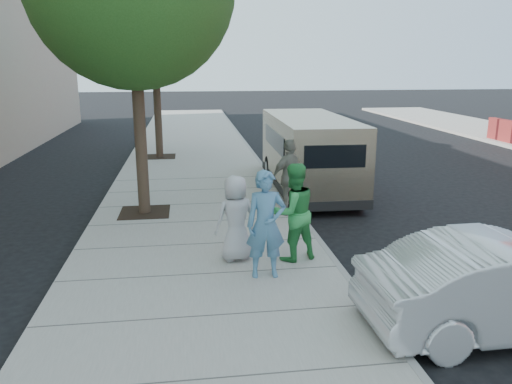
# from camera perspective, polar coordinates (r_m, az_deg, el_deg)

# --- Properties ---
(ground) EXTENTS (120.00, 120.00, 0.00)m
(ground) POSITION_cam_1_polar(r_m,az_deg,el_deg) (10.34, -0.70, -6.44)
(ground) COLOR black
(ground) RESTS_ON ground
(sidewalk) EXTENTS (5.00, 60.00, 0.15)m
(sidewalk) POSITION_cam_1_polar(r_m,az_deg,el_deg) (10.25, -6.29, -6.29)
(sidewalk) COLOR gray
(sidewalk) RESTS_ON ground
(curb_face) EXTENTS (0.12, 60.00, 0.16)m
(curb_face) POSITION_cam_1_polar(r_m,az_deg,el_deg) (10.58, 7.10, -5.63)
(curb_face) COLOR gray
(curb_face) RESTS_ON ground
(tree_far) EXTENTS (3.92, 3.80, 6.49)m
(tree_far) POSITION_cam_1_polar(r_m,az_deg,el_deg) (19.65, -11.47, 17.70)
(tree_far) COLOR black
(tree_far) RESTS_ON sidewalk
(parking_meter) EXTENTS (0.30, 0.14, 1.40)m
(parking_meter) POSITION_cam_1_polar(r_m,az_deg,el_deg) (10.26, 1.05, 0.21)
(parking_meter) COLOR gray
(parking_meter) RESTS_ON sidewalk
(van) EXTENTS (2.10, 5.99, 2.20)m
(van) POSITION_cam_1_polar(r_m,az_deg,el_deg) (14.74, 6.01, 4.55)
(van) COLOR tan
(van) RESTS_ON ground
(sedan) EXTENTS (4.23, 1.57, 1.38)m
(sedan) POSITION_cam_1_polar(r_m,az_deg,el_deg) (7.91, 27.08, -9.51)
(sedan) COLOR silver
(sedan) RESTS_ON ground
(person_officer) EXTENTS (0.68, 0.45, 1.84)m
(person_officer) POSITION_cam_1_polar(r_m,az_deg,el_deg) (8.39, 1.15, -3.74)
(person_officer) COLOR teal
(person_officer) RESTS_ON sidewalk
(person_green_shirt) EXTENTS (1.06, 0.93, 1.82)m
(person_green_shirt) POSITION_cam_1_polar(r_m,az_deg,el_deg) (9.14, 4.28, -2.31)
(person_green_shirt) COLOR green
(person_green_shirt) RESTS_ON sidewalk
(person_gray_shirt) EXTENTS (0.90, 0.72, 1.60)m
(person_gray_shirt) POSITION_cam_1_polar(r_m,az_deg,el_deg) (9.14, -2.33, -3.00)
(person_gray_shirt) COLOR #B3B3B6
(person_gray_shirt) RESTS_ON sidewalk
(person_striped_polo) EXTENTS (1.16, 0.82, 1.82)m
(person_striped_polo) POSITION_cam_1_polar(r_m,az_deg,el_deg) (11.92, 3.94, 1.69)
(person_striped_polo) COLOR gray
(person_striped_polo) RESTS_ON sidewalk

